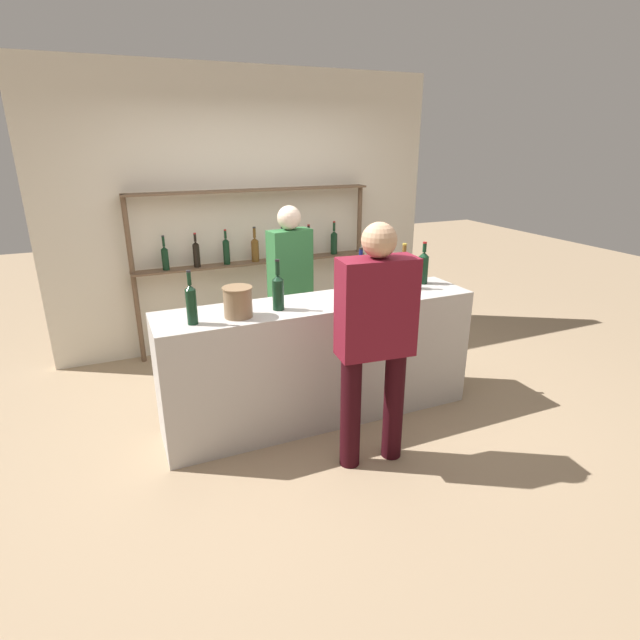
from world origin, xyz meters
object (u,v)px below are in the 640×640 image
counter_bottle_3 (423,267)px  server_behind_counter (290,278)px  counter_bottle_1 (403,271)px  counter_bottle_0 (360,277)px  customer_center (375,332)px  counter_bottle_2 (278,291)px  wine_glass (386,279)px  cork_jar (377,288)px  ice_bucket (238,302)px  counter_bottle_4 (191,303)px

counter_bottle_3 → server_behind_counter: server_behind_counter is taller
counter_bottle_1 → counter_bottle_3: size_ratio=1.04×
counter_bottle_0 → customer_center: size_ratio=0.22×
counter_bottle_2 → wine_glass: size_ratio=2.09×
wine_glass → cork_jar: 0.13m
ice_bucket → wine_glass: bearing=2.3°
counter_bottle_1 → cork_jar: (-0.33, -0.15, -0.06)m
counter_bottle_0 → ice_bucket: bearing=-173.1°
counter_bottle_1 → counter_bottle_2: bearing=-174.4°
customer_center → server_behind_counter: customer_center is taller
counter_bottle_0 → counter_bottle_2: bearing=-173.0°
cork_jar → ice_bucket: bearing=179.5°
wine_glass → ice_bucket: 1.20m
counter_bottle_1 → counter_bottle_4: (-1.72, -0.16, -0.00)m
counter_bottle_2 → counter_bottle_4: counter_bottle_2 is taller
counter_bottle_4 → counter_bottle_3: bearing=6.4°
server_behind_counter → counter_bottle_4: bearing=-58.2°
ice_bucket → customer_center: (0.73, -0.61, -0.12)m
counter_bottle_2 → server_behind_counter: server_behind_counter is taller
cork_jar → customer_center: (-0.35, -0.60, -0.09)m
counter_bottle_3 → cork_jar: counter_bottle_3 is taller
counter_bottle_3 → counter_bottle_4: counter_bottle_4 is taller
wine_glass → counter_bottle_1: bearing=24.0°
wine_glass → counter_bottle_3: bearing=18.9°
counter_bottle_3 → counter_bottle_2: bearing=-172.9°
counter_bottle_1 → ice_bucket: (-1.41, -0.14, -0.04)m
counter_bottle_3 → wine_glass: bearing=-161.1°
counter_bottle_0 → counter_bottle_3: counter_bottle_0 is taller
counter_bottle_1 → counter_bottle_2: size_ratio=1.01×
counter_bottle_0 → counter_bottle_3: size_ratio=1.05×
counter_bottle_0 → wine_glass: counter_bottle_0 is taller
counter_bottle_0 → counter_bottle_1: size_ratio=1.01×
counter_bottle_0 → ice_bucket: size_ratio=1.77×
counter_bottle_2 → wine_glass: bearing=0.8°
counter_bottle_1 → counter_bottle_4: counter_bottle_1 is taller
wine_glass → customer_center: size_ratio=0.11×
counter_bottle_1 → customer_center: bearing=-132.0°
counter_bottle_0 → counter_bottle_4: (-1.32, -0.14, -0.00)m
ice_bucket → cork_jar: size_ratio=1.24×
counter_bottle_3 → customer_center: customer_center is taller
ice_bucket → server_behind_counter: (0.72, 0.91, -0.13)m
wine_glass → cork_jar: wine_glass is taller
counter_bottle_2 → customer_center: customer_center is taller
counter_bottle_2 → cork_jar: size_ratio=2.15×
wine_glass → counter_bottle_4: bearing=-177.4°
counter_bottle_0 → customer_center: (-0.27, -0.73, -0.15)m
counter_bottle_0 → counter_bottle_1: bearing=3.2°
counter_bottle_3 → counter_bottle_1: bearing=-166.2°
counter_bottle_2 → cork_jar: (0.78, -0.04, -0.05)m
counter_bottle_4 → cork_jar: size_ratio=2.14×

